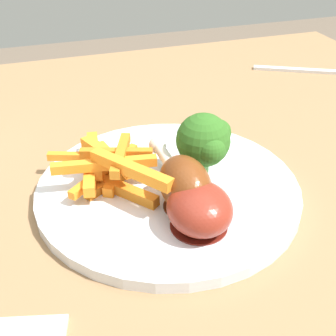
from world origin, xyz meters
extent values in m
cube|color=#8E6B47|center=(0.00, 0.00, 0.72)|extent=(0.98, 0.89, 0.03)
cylinder|color=brown|center=(-0.43, 0.39, 0.35)|extent=(0.06, 0.06, 0.71)
cylinder|color=silver|center=(-0.03, -0.05, 0.74)|extent=(0.27, 0.27, 0.01)
cylinder|color=#73B660|center=(-0.03, -0.01, 0.76)|extent=(0.01, 0.01, 0.02)
sphere|color=#2D621E|center=(-0.03, -0.01, 0.79)|extent=(0.06, 0.06, 0.06)
sphere|color=#2D621E|center=(-0.01, -0.01, 0.79)|extent=(0.03, 0.03, 0.03)
sphere|color=#2D621E|center=(-0.04, 0.01, 0.79)|extent=(0.03, 0.03, 0.03)
sphere|color=#2D621E|center=(-0.05, 0.00, 0.79)|extent=(0.02, 0.02, 0.02)
sphere|color=#2D621E|center=(-0.05, 0.01, 0.79)|extent=(0.03, 0.03, 0.03)
cube|color=orange|center=(-0.05, -0.09, 0.75)|extent=(0.07, 0.05, 0.01)
cube|color=orange|center=(-0.07, -0.09, 0.75)|extent=(0.05, 0.06, 0.01)
cube|color=orange|center=(-0.09, -0.12, 0.76)|extent=(0.03, 0.08, 0.01)
cube|color=orange|center=(-0.04, -0.11, 0.78)|extent=(0.03, 0.10, 0.01)
cube|color=orange|center=(-0.06, -0.10, 0.77)|extent=(0.07, 0.04, 0.01)
cube|color=orange|center=(-0.05, -0.12, 0.76)|extent=(0.08, 0.03, 0.01)
cube|color=orange|center=(-0.05, -0.10, 0.77)|extent=(0.07, 0.02, 0.01)
cube|color=orange|center=(-0.01, -0.09, 0.79)|extent=(0.08, 0.06, 0.01)
cube|color=orange|center=(-0.05, -0.10, 0.76)|extent=(0.08, 0.09, 0.01)
cube|color=orange|center=(-0.08, -0.11, 0.77)|extent=(0.08, 0.02, 0.01)
cube|color=orange|center=(-0.05, -0.09, 0.78)|extent=(0.03, 0.07, 0.01)
cube|color=orange|center=(-0.02, -0.10, 0.75)|extent=(0.07, 0.06, 0.01)
cube|color=orange|center=(-0.04, -0.10, 0.75)|extent=(0.05, 0.07, 0.01)
cube|color=orange|center=(-0.04, -0.09, 0.78)|extent=(0.07, 0.04, 0.01)
cylinder|color=#4C1F0C|center=(0.02, -0.04, 0.75)|extent=(0.04, 0.04, 0.00)
ellipsoid|color=brown|center=(0.02, -0.04, 0.77)|extent=(0.07, 0.05, 0.05)
cylinder|color=beige|center=(-0.05, -0.04, 0.77)|extent=(0.05, 0.01, 0.01)
sphere|color=silver|center=(-0.07, -0.04, 0.77)|extent=(0.02, 0.02, 0.02)
cylinder|color=#5C1810|center=(0.05, -0.04, 0.75)|extent=(0.05, 0.05, 0.00)
ellipsoid|color=maroon|center=(0.05, -0.04, 0.77)|extent=(0.07, 0.06, 0.04)
cylinder|color=beige|center=(-0.01, -0.04, 0.77)|extent=(0.03, 0.01, 0.01)
sphere|color=silver|center=(-0.02, -0.04, 0.77)|extent=(0.02, 0.02, 0.02)
cube|color=silver|center=(-0.28, 0.29, 0.74)|extent=(0.10, 0.17, 0.00)
camera|label=1|loc=(0.34, -0.17, 1.01)|focal=47.89mm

